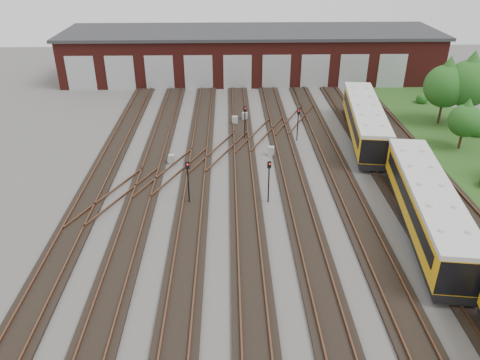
{
  "coord_description": "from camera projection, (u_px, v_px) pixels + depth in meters",
  "views": [
    {
      "loc": [
        -3.23,
        -25.54,
        18.21
      ],
      "look_at": [
        -2.44,
        4.87,
        2.0
      ],
      "focal_mm": 35.0,
      "sensor_mm": 36.0,
      "label": 1
    }
  ],
  "objects": [
    {
      "name": "ground",
      "position": [
        278.0,
        240.0,
        31.17
      ],
      "size": [
        120.0,
        120.0,
        0.0
      ],
      "primitive_type": "plane",
      "color": "#4B4846",
      "rests_on": "ground"
    },
    {
      "name": "track_network",
      "position": [
        275.0,
        234.0,
        31.64
      ],
      "size": [
        30.4,
        70.0,
        0.33
      ],
      "color": "black",
      "rests_on": "ground"
    },
    {
      "name": "maintenance_shed",
      "position": [
        251.0,
        54.0,
        64.93
      ],
      "size": [
        51.0,
        12.5,
        6.35
      ],
      "color": "#511914",
      "rests_on": "ground"
    },
    {
      "name": "metro_train",
      "position": [
        427.0,
        206.0,
        31.3
      ],
      "size": [
        4.87,
        47.72,
        3.2
      ],
      "rotation": [
        0.0,
        0.0,
        -0.14
      ],
      "color": "black",
      "rests_on": "ground"
    },
    {
      "name": "signal_mast_0",
      "position": [
        188.0,
        177.0,
        34.32
      ],
      "size": [
        0.32,
        0.3,
        3.51
      ],
      "rotation": [
        0.0,
        0.0,
        0.32
      ],
      "color": "black",
      "rests_on": "ground"
    },
    {
      "name": "signal_mast_1",
      "position": [
        269.0,
        177.0,
        34.53
      ],
      "size": [
        0.3,
        0.28,
        3.43
      ],
      "rotation": [
        0.0,
        0.0,
        0.34
      ],
      "color": "black",
      "rests_on": "ground"
    },
    {
      "name": "signal_mast_2",
      "position": [
        245.0,
        119.0,
        45.24
      ],
      "size": [
        0.31,
        0.3,
        3.42
      ],
      "rotation": [
        0.0,
        0.0,
        0.36
      ],
      "color": "black",
      "rests_on": "ground"
    },
    {
      "name": "signal_mast_3",
      "position": [
        298.0,
        120.0,
        45.13
      ],
      "size": [
        0.26,
        0.25,
        3.24
      ],
      "rotation": [
        0.0,
        0.0,
        -0.02
      ],
      "color": "black",
      "rests_on": "ground"
    },
    {
      "name": "relay_cabinet_0",
      "position": [
        172.0,
        159.0,
        41.22
      ],
      "size": [
        0.52,
        0.43,
        0.87
      ],
      "primitive_type": "cube",
      "rotation": [
        0.0,
        0.0,
        -0.0
      ],
      "color": "#999C9E",
      "rests_on": "ground"
    },
    {
      "name": "relay_cabinet_1",
      "position": [
        235.0,
        121.0,
        49.61
      ],
      "size": [
        0.62,
        0.54,
        0.93
      ],
      "primitive_type": "cube",
      "rotation": [
        0.0,
        0.0,
        0.15
      ],
      "color": "#999C9E",
      "rests_on": "ground"
    },
    {
      "name": "relay_cabinet_2",
      "position": [
        271.0,
        151.0,
        42.75
      ],
      "size": [
        0.54,
        0.46,
        0.88
      ],
      "primitive_type": "cube",
      "rotation": [
        0.0,
        0.0,
        -0.04
      ],
      "color": "#999C9E",
      "rests_on": "ground"
    },
    {
      "name": "relay_cabinet_3",
      "position": [
        245.0,
        117.0,
        50.66
      ],
      "size": [
        0.63,
        0.56,
        0.92
      ],
      "primitive_type": "cube",
      "rotation": [
        0.0,
        0.0,
        -0.21
      ],
      "color": "#999C9E",
      "rests_on": "ground"
    },
    {
      "name": "relay_cabinet_4",
      "position": [
        378.0,
        150.0,
        42.69
      ],
      "size": [
        0.78,
        0.7,
        1.09
      ],
      "primitive_type": "cube",
      "rotation": [
        0.0,
        0.0,
        -0.28
      ],
      "color": "#999C9E",
      "rests_on": "ground"
    },
    {
      "name": "tree_0",
      "position": [
        447.0,
        81.0,
        47.84
      ],
      "size": [
        4.38,
        4.38,
        7.26
      ],
      "color": "#352118",
      "rests_on": "ground"
    },
    {
      "name": "tree_1",
      "position": [
        466.0,
        117.0,
        42.8
      ],
      "size": [
        3.0,
        3.0,
        4.97
      ],
      "color": "#352118",
      "rests_on": "ground"
    },
    {
      "name": "tree_2",
      "position": [
        470.0,
        78.0,
        47.35
      ],
      "size": [
        4.77,
        4.77,
        7.9
      ],
      "color": "#352118",
      "rests_on": "ground"
    },
    {
      "name": "bush_1",
      "position": [
        422.0,
        98.0,
        55.72
      ],
      "size": [
        1.36,
        1.36,
        1.36
      ],
      "primitive_type": "sphere",
      "color": "#1C4B15",
      "rests_on": "ground"
    },
    {
      "name": "bush_2",
      "position": [
        477.0,
        127.0,
        46.77
      ],
      "size": [
        1.81,
        1.81,
        1.81
      ],
      "primitive_type": "sphere",
      "color": "#1C4B15",
      "rests_on": "ground"
    }
  ]
}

